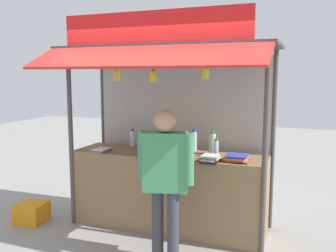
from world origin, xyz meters
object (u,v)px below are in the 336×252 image
at_px(water_bottle_far_right, 133,138).
at_px(banana_bunch_inner_left, 117,74).
at_px(vendor_person, 165,172).
at_px(water_bottle_back_right, 145,143).
at_px(plastic_crate, 32,213).
at_px(magazine_stack_far_left, 210,159).
at_px(banana_bunch_rightmost, 205,73).
at_px(magazine_stack_mid_left, 237,158).
at_px(banana_bunch_leftmost, 153,76).
at_px(water_bottle_left, 176,143).
at_px(magazine_stack_center, 101,150).
at_px(water_bottle_mid_right, 194,141).
at_px(water_bottle_rear_center, 216,148).
at_px(water_bottle_front_right, 212,143).

relative_size(water_bottle_far_right, banana_bunch_inner_left, 0.86).
relative_size(banana_bunch_inner_left, vendor_person, 0.18).
height_order(water_bottle_back_right, plastic_crate, water_bottle_back_right).
height_order(magazine_stack_far_left, vendor_person, vendor_person).
bearing_deg(banana_bunch_rightmost, plastic_crate, -177.81).
relative_size(magazine_stack_mid_left, banana_bunch_inner_left, 1.01).
height_order(banana_bunch_inner_left, banana_bunch_leftmost, same).
bearing_deg(water_bottle_back_right, water_bottle_left, -3.10).
xyz_separation_m(magazine_stack_mid_left, magazine_stack_center, (-1.73, -0.13, -0.02)).
bearing_deg(magazine_stack_center, water_bottle_back_right, 31.39).
bearing_deg(banana_bunch_inner_left, vendor_person, -27.23).
distance_m(water_bottle_left, magazine_stack_far_left, 0.61).
bearing_deg(magazine_stack_center, banana_bunch_inner_left, -28.18).
bearing_deg(banana_bunch_leftmost, water_bottle_mid_right, 68.81).
distance_m(water_bottle_rear_center, plastic_crate, 2.63).
xyz_separation_m(banana_bunch_inner_left, banana_bunch_rightmost, (1.08, 0.00, 0.01)).
distance_m(water_bottle_back_right, magazine_stack_center, 0.58).
bearing_deg(water_bottle_back_right, water_bottle_front_right, 5.51).
xyz_separation_m(water_bottle_left, water_bottle_front_right, (0.45, 0.11, 0.01)).
bearing_deg(water_bottle_far_right, water_bottle_back_right, -33.84).
xyz_separation_m(water_bottle_mid_right, magazine_stack_far_left, (0.36, -0.52, -0.10)).
distance_m(banana_bunch_leftmost, vendor_person, 1.10).
relative_size(banana_bunch_inner_left, plastic_crate, 0.78).
relative_size(water_bottle_mid_right, magazine_stack_far_left, 1.00).
bearing_deg(vendor_person, magazine_stack_center, 135.80).
bearing_deg(water_bottle_left, vendor_person, -76.67).
relative_size(water_bottle_rear_center, banana_bunch_inner_left, 0.78).
xyz_separation_m(banana_bunch_rightmost, vendor_person, (-0.30, -0.40, -1.01)).
bearing_deg(water_bottle_far_right, vendor_person, -49.35).
height_order(water_bottle_far_right, vendor_person, vendor_person).
bearing_deg(water_bottle_mid_right, banana_bunch_inner_left, -136.88).
relative_size(magazine_stack_far_left, banana_bunch_inner_left, 1.01).
xyz_separation_m(water_bottle_far_right, magazine_stack_mid_left, (1.52, -0.36, -0.08)).
distance_m(banana_bunch_rightmost, vendor_person, 1.13).
relative_size(banana_bunch_leftmost, plastic_crate, 0.81).
distance_m(water_bottle_mid_right, magazine_stack_far_left, 0.64).
relative_size(water_bottle_rear_center, banana_bunch_leftmost, 0.75).
bearing_deg(water_bottle_back_right, magazine_stack_mid_left, -7.81).
bearing_deg(magazine_stack_mid_left, banana_bunch_inner_left, -167.05).
bearing_deg(banana_bunch_leftmost, water_bottle_far_right, 132.27).
relative_size(water_bottle_back_right, magazine_stack_mid_left, 0.76).
bearing_deg(banana_bunch_inner_left, water_bottle_left, 39.03).
relative_size(water_bottle_far_right, water_bottle_mid_right, 0.86).
height_order(water_bottle_rear_center, water_bottle_front_right, water_bottle_front_right).
bearing_deg(banana_bunch_leftmost, water_bottle_back_right, 124.43).
xyz_separation_m(magazine_stack_mid_left, banana_bunch_rightmost, (-0.30, -0.32, 0.97)).
bearing_deg(water_bottle_mid_right, banana_bunch_rightmost, -63.89).
bearing_deg(water_bottle_rear_center, magazine_stack_mid_left, -28.51).
bearing_deg(vendor_person, magazine_stack_far_left, 44.04).
xyz_separation_m(water_bottle_far_right, vendor_person, (0.92, -1.07, -0.12)).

